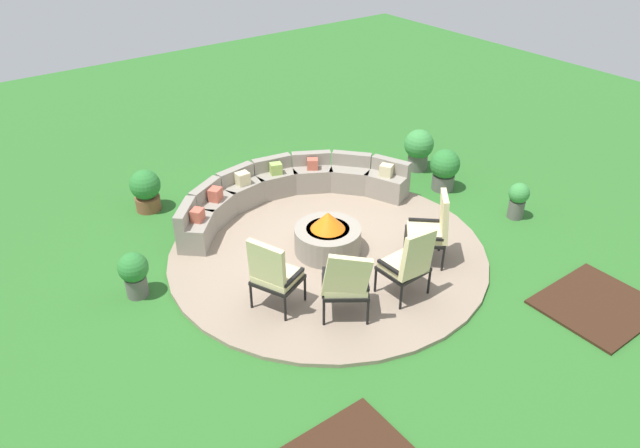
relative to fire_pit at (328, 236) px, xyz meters
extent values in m
plane|color=#2D6B28|center=(0.00, 0.00, -0.33)|extent=(24.00, 24.00, 0.00)
cylinder|color=gray|center=(0.00, 0.00, -0.30)|extent=(4.93, 4.93, 0.06)
cube|color=#382114|center=(2.22, -3.25, -0.31)|extent=(1.49, 1.31, 0.04)
cylinder|color=gray|center=(0.00, 0.00, -0.06)|extent=(1.03, 1.03, 0.41)
cylinder|color=black|center=(0.00, 0.00, 0.12)|extent=(0.67, 0.67, 0.06)
cone|color=orange|center=(0.00, 0.00, 0.29)|extent=(0.53, 0.53, 0.28)
cube|color=gray|center=(1.92, 0.78, -0.05)|extent=(0.68, 0.83, 0.43)
cube|color=gray|center=(2.05, 0.83, 0.28)|extent=(0.41, 0.72, 0.24)
cube|color=gray|center=(1.56, 1.37, -0.05)|extent=(0.81, 0.83, 0.43)
cube|color=gray|center=(1.67, 1.46, 0.28)|extent=(0.59, 0.64, 0.24)
cube|color=gray|center=(1.02, 1.80, -0.05)|extent=(0.84, 0.74, 0.43)
cube|color=gray|center=(1.09, 1.93, 0.28)|extent=(0.70, 0.49, 0.24)
cube|color=gray|center=(0.37, 2.04, -0.05)|extent=(0.78, 0.57, 0.43)
cube|color=gray|center=(0.39, 2.18, 0.28)|extent=(0.73, 0.28, 0.24)
cube|color=gray|center=(-0.33, 2.05, -0.05)|extent=(0.77, 0.56, 0.43)
cube|color=gray|center=(-0.35, 2.19, 0.28)|extent=(0.73, 0.27, 0.24)
cube|color=gray|center=(-0.98, 1.82, -0.05)|extent=(0.84, 0.73, 0.43)
cube|color=gray|center=(-1.05, 1.95, 0.28)|extent=(0.70, 0.48, 0.24)
cube|color=gray|center=(-1.53, 1.40, -0.05)|extent=(0.81, 0.83, 0.43)
cube|color=gray|center=(-1.64, 1.50, 0.28)|extent=(0.60, 0.63, 0.24)
cube|color=beige|center=(-0.32, 2.00, 0.27)|extent=(0.22, 0.19, 0.22)
cube|color=#BC5B47|center=(0.99, 1.76, 0.26)|extent=(0.25, 0.25, 0.19)
cube|color=#BC5B47|center=(-0.96, 1.78, 0.27)|extent=(0.27, 0.27, 0.21)
cube|color=#93B756|center=(0.36, 1.99, 0.26)|extent=(0.25, 0.23, 0.20)
cube|color=beige|center=(1.87, 0.76, 0.27)|extent=(0.26, 0.27, 0.21)
cube|color=#BC5B47|center=(-1.49, 1.36, 0.26)|extent=(0.26, 0.25, 0.20)
cylinder|color=black|center=(-1.20, -0.28, -0.08)|extent=(0.04, 0.04, 0.38)
cylinder|color=black|center=(-0.98, -0.78, -0.08)|extent=(0.04, 0.04, 0.38)
cylinder|color=black|center=(-1.66, -0.48, -0.08)|extent=(0.04, 0.04, 0.38)
cylinder|color=black|center=(-1.45, -0.98, -0.08)|extent=(0.04, 0.04, 0.38)
cube|color=black|center=(-1.32, -0.63, 0.14)|extent=(0.73, 0.75, 0.05)
cube|color=beige|center=(-1.32, -0.63, 0.21)|extent=(0.67, 0.69, 0.09)
cube|color=beige|center=(-1.53, -0.72, 0.51)|extent=(0.34, 0.58, 0.71)
cube|color=black|center=(-1.43, -0.39, 0.27)|extent=(0.44, 0.23, 0.04)
cube|color=black|center=(-1.22, -0.86, 0.27)|extent=(0.44, 0.23, 0.04)
cylinder|color=black|center=(-0.77, -0.90, -0.08)|extent=(0.04, 0.04, 0.38)
cylinder|color=black|center=(-0.30, -1.23, -0.08)|extent=(0.04, 0.04, 0.38)
cylinder|color=black|center=(-1.09, -1.35, -0.08)|extent=(0.04, 0.04, 0.38)
cylinder|color=black|center=(-0.62, -1.68, -0.08)|extent=(0.04, 0.04, 0.38)
cube|color=black|center=(-0.70, -1.29, 0.14)|extent=(0.84, 0.83, 0.05)
cube|color=beige|center=(-0.70, -1.29, 0.21)|extent=(0.77, 0.77, 0.09)
cube|color=beige|center=(-0.84, -1.49, 0.49)|extent=(0.53, 0.49, 0.72)
cube|color=black|center=(-0.92, -1.13, 0.27)|extent=(0.33, 0.44, 0.04)
cube|color=black|center=(-0.47, -1.45, 0.27)|extent=(0.33, 0.44, 0.04)
cylinder|color=black|center=(-0.08, -1.21, -0.08)|extent=(0.04, 0.04, 0.38)
cylinder|color=black|center=(0.47, -1.19, -0.08)|extent=(0.04, 0.04, 0.38)
cylinder|color=black|center=(-0.06, -1.71, -0.08)|extent=(0.04, 0.04, 0.38)
cylinder|color=black|center=(0.49, -1.69, -0.08)|extent=(0.04, 0.04, 0.38)
cube|color=black|center=(0.20, -1.45, 0.14)|extent=(0.61, 0.56, 0.05)
cube|color=beige|center=(0.20, -1.45, 0.21)|extent=(0.56, 0.51, 0.09)
cube|color=beige|center=(0.21, -1.68, 0.49)|extent=(0.62, 0.11, 0.71)
cube|color=black|center=(-0.06, -1.46, 0.27)|extent=(0.07, 0.46, 0.04)
cube|color=black|center=(0.47, -1.44, 0.27)|extent=(0.07, 0.46, 0.04)
cylinder|color=black|center=(0.64, -1.07, -0.08)|extent=(0.04, 0.04, 0.38)
cylinder|color=black|center=(1.00, -0.67, -0.08)|extent=(0.04, 0.04, 0.38)
cylinder|color=black|center=(1.04, -1.43, -0.08)|extent=(0.04, 0.04, 0.38)
cylinder|color=black|center=(1.40, -1.03, -0.08)|extent=(0.04, 0.04, 0.38)
cube|color=black|center=(1.02, -1.05, 0.14)|extent=(0.81, 0.81, 0.05)
cube|color=beige|center=(1.02, -1.05, 0.21)|extent=(0.74, 0.74, 0.09)
cube|color=beige|center=(1.21, -1.21, 0.51)|extent=(0.42, 0.50, 0.72)
cube|color=black|center=(0.85, -1.24, 0.27)|extent=(0.40, 0.36, 0.04)
cube|color=black|center=(1.19, -0.86, 0.27)|extent=(0.40, 0.36, 0.04)
cylinder|color=brown|center=(-1.68, 2.99, -0.20)|extent=(0.43, 0.43, 0.25)
sphere|color=#2D7A33|center=(-1.68, 2.99, 0.16)|extent=(0.52, 0.52, 0.52)
cylinder|color=#605B56|center=(3.27, -1.04, -0.16)|extent=(0.27, 0.27, 0.32)
sphere|color=#3D8E42|center=(3.27, -1.04, 0.14)|extent=(0.35, 0.35, 0.35)
cylinder|color=#605B56|center=(3.23, 1.31, -0.16)|extent=(0.39, 0.39, 0.32)
sphere|color=#3D8E42|center=(3.23, 1.31, 0.21)|extent=(0.57, 0.57, 0.57)
sphere|color=#DB337A|center=(3.29, 1.31, 0.31)|extent=(0.17, 0.17, 0.17)
cylinder|color=#605B56|center=(3.02, 0.43, -0.18)|extent=(0.41, 0.41, 0.29)
sphere|color=#2D7A33|center=(3.02, 0.43, 0.19)|extent=(0.55, 0.55, 0.55)
cylinder|color=#605B56|center=(-2.78, 0.79, -0.17)|extent=(0.31, 0.31, 0.31)
sphere|color=#2D7A33|center=(-2.78, 0.79, 0.15)|extent=(0.42, 0.42, 0.42)
sphere|color=yellow|center=(-2.73, 0.79, 0.23)|extent=(0.14, 0.14, 0.14)
camera|label=1|loc=(-4.72, -6.14, 4.99)|focal=33.67mm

